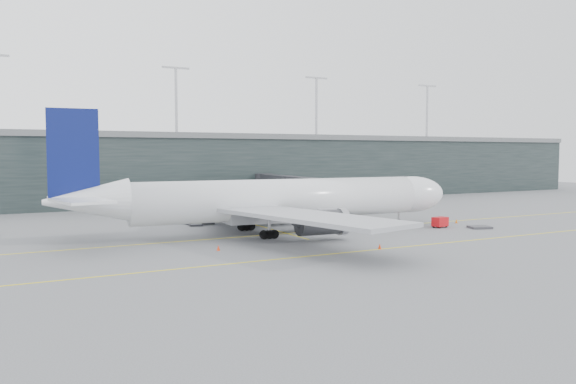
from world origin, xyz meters
name	(u,v)px	position (x,y,z in m)	size (l,w,h in m)	color
ground	(242,232)	(0.00, 0.00, 0.00)	(320.00, 320.00, 0.00)	#57565B
taxiline_a	(253,236)	(0.00, -4.00, 0.01)	(160.00, 0.25, 0.02)	yellow
taxiline_b	(314,256)	(0.00, -20.00, 0.01)	(160.00, 0.25, 0.02)	yellow
taxiline_lead_main	(224,216)	(5.00, 20.00, 0.01)	(0.25, 60.00, 0.02)	yellow
terminal	(143,167)	(0.00, 58.00, 7.62)	(240.00, 36.00, 29.00)	black
main_aircraft	(278,200)	(4.14, -3.13, 4.53)	(57.49, 53.98, 16.13)	white
jet_bridge	(302,185)	(22.52, 23.43, 4.85)	(4.07, 44.05, 6.48)	#27282C
gse_cart	(440,222)	(27.80, -8.95, 0.86)	(2.48, 1.81, 1.54)	#B90D12
baggage_dolly	(480,227)	(32.31, -12.31, 0.18)	(2.95, 2.36, 0.30)	#37363B
uld_a	(196,220)	(-3.53, 9.37, 0.95)	(2.25, 1.94, 1.81)	#35363A
uld_b	(191,217)	(-3.41, 11.82, 1.08)	(2.59, 2.25, 2.05)	#35363A
uld_c	(207,218)	(-1.27, 10.68, 1.01)	(2.39, 2.05, 1.93)	#35363A
cone_nose	(456,221)	(33.63, -6.28, 0.33)	(0.42, 0.42, 0.67)	orange
cone_wing_stbd	(380,246)	(8.67, -19.94, 0.32)	(0.40, 0.40, 0.64)	#F13B0D
cone_wing_port	(275,217)	(10.99, 11.91, 0.35)	(0.44, 0.44, 0.70)	#CA500B
cone_tail	(218,248)	(-7.99, -12.32, 0.31)	(0.39, 0.39, 0.63)	#FF390E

